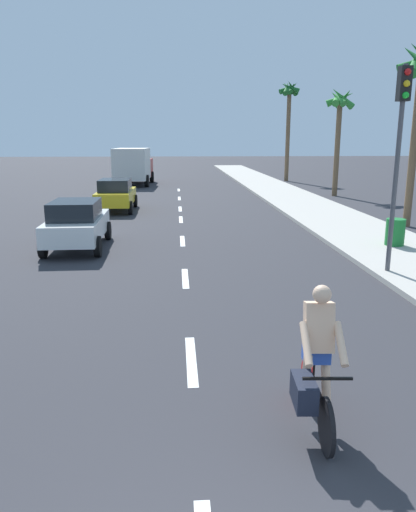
% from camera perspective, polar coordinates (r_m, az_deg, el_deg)
% --- Properties ---
extents(ground_plane, '(160.00, 160.00, 0.00)m').
position_cam_1_polar(ground_plane, '(22.42, -3.25, 4.72)').
color(ground_plane, '#2D2D33').
extents(sidewalk_strip, '(3.60, 80.00, 0.14)m').
position_cam_1_polar(sidewalk_strip, '(25.34, 12.02, 5.64)').
color(sidewalk_strip, '#B2ADA3').
rests_on(sidewalk_strip, ground).
extents(lane_stripe_1, '(0.16, 1.80, 0.01)m').
position_cam_1_polar(lane_stripe_1, '(7.95, -1.99, -12.17)').
color(lane_stripe_1, white).
rests_on(lane_stripe_1, ground).
extents(lane_stripe_2, '(0.16, 1.80, 0.01)m').
position_cam_1_polar(lane_stripe_2, '(12.37, -2.71, -2.63)').
color(lane_stripe_2, white).
rests_on(lane_stripe_2, ground).
extents(lane_stripe_3, '(0.16, 1.80, 0.01)m').
position_cam_1_polar(lane_stripe_3, '(16.89, -3.03, 1.80)').
color(lane_stripe_3, white).
rests_on(lane_stripe_3, ground).
extents(lane_stripe_4, '(0.16, 1.80, 0.01)m').
position_cam_1_polar(lane_stripe_4, '(21.46, -3.22, 4.33)').
color(lane_stripe_4, white).
rests_on(lane_stripe_4, ground).
extents(lane_stripe_5, '(0.16, 1.80, 0.01)m').
position_cam_1_polar(lane_stripe_5, '(24.76, -3.32, 5.58)').
color(lane_stripe_5, white).
rests_on(lane_stripe_5, ground).
extents(lane_stripe_6, '(0.16, 1.80, 0.01)m').
position_cam_1_polar(lane_stripe_6, '(29.23, -3.41, 6.81)').
color(lane_stripe_6, white).
rests_on(lane_stripe_6, ground).
extents(lane_stripe_7, '(0.16, 1.80, 0.01)m').
position_cam_1_polar(lane_stripe_7, '(34.17, -3.48, 7.80)').
color(lane_stripe_7, white).
rests_on(lane_stripe_7, ground).
extents(cyclist, '(0.63, 1.71, 1.82)m').
position_cam_1_polar(cyclist, '(6.04, 12.52, -12.54)').
color(cyclist, black).
rests_on(cyclist, ground).
extents(parked_car_white, '(1.86, 3.88, 1.57)m').
position_cam_1_polar(parked_car_white, '(16.15, -15.24, 3.78)').
color(parked_car_white, white).
rests_on(parked_car_white, ground).
extents(parked_car_yellow, '(1.84, 3.91, 1.57)m').
position_cam_1_polar(parked_car_yellow, '(24.40, -10.84, 7.21)').
color(parked_car_yellow, gold).
rests_on(parked_car_yellow, ground).
extents(delivery_truck, '(2.92, 6.35, 2.80)m').
position_cam_1_polar(delivery_truck, '(38.40, -8.82, 10.55)').
color(delivery_truck, maroon).
rests_on(delivery_truck, ground).
extents(palm_tree_far, '(1.72, 1.86, 6.57)m').
position_cam_1_polar(palm_tree_far, '(31.42, 15.27, 16.07)').
color(palm_tree_far, brown).
rests_on(palm_tree_far, ground).
extents(palm_tree_distant, '(1.77, 1.74, 8.28)m').
position_cam_1_polar(palm_tree_distant, '(42.08, 9.56, 17.46)').
color(palm_tree_distant, brown).
rests_on(palm_tree_distant, ground).
extents(traffic_signal, '(0.28, 0.33, 5.20)m').
position_cam_1_polar(traffic_signal, '(12.98, 21.73, 13.33)').
color(traffic_signal, '#4C4C51').
rests_on(traffic_signal, ground).
extents(trash_bin_near, '(0.60, 0.60, 0.85)m').
position_cam_1_polar(trash_bin_near, '(16.61, 21.24, 2.65)').
color(trash_bin_near, '#19722D').
rests_on(trash_bin_near, sidewalk_strip).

